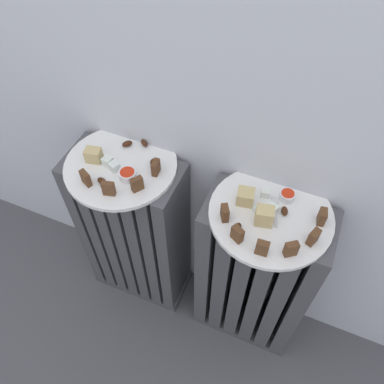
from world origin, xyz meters
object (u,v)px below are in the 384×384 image
object	(u,v)px
radiator_left	(135,234)
radiator_right	(253,278)
fork	(275,209)
jam_bowl_left	(128,175)
jam_bowl_right	(287,195)
plate_left	(121,165)
plate_right	(271,214)

from	to	relation	value
radiator_left	radiator_right	world-z (taller)	same
fork	radiator_left	bearing A→B (deg)	-178.05
jam_bowl_left	jam_bowl_right	world-z (taller)	jam_bowl_left
radiator_left	jam_bowl_right	size ratio (longest dim) A/B	16.88
radiator_right	plate_left	xyz separation A→B (m)	(-0.42, 0.00, 0.35)
radiator_right	jam_bowl_right	size ratio (longest dim) A/B	16.88
plate_right	jam_bowl_left	distance (m)	0.38
plate_left	jam_bowl_right	bearing A→B (deg)	7.51
radiator_right	fork	bearing A→B (deg)	66.95
radiator_left	plate_right	bearing A→B (deg)	-0.00
plate_left	plate_right	bearing A→B (deg)	0.00
jam_bowl_left	radiator_left	bearing A→B (deg)	140.63
plate_left	jam_bowl_right	xyz separation A→B (m)	(0.45, 0.06, 0.02)
jam_bowl_left	fork	xyz separation A→B (m)	(0.39, 0.05, -0.01)
fork	plate_right	bearing A→B (deg)	-113.05
radiator_right	jam_bowl_right	world-z (taller)	jam_bowl_right
jam_bowl_right	radiator_right	bearing A→B (deg)	-111.58
radiator_right	radiator_left	bearing A→B (deg)	180.00
jam_bowl_right	radiator_left	bearing A→B (deg)	-172.49
radiator_left	jam_bowl_left	size ratio (longest dim) A/B	14.43
radiator_right	jam_bowl_right	distance (m)	0.37
radiator_left	plate_right	distance (m)	0.55
fork	plate_left	bearing A→B (deg)	-178.05
radiator_right	plate_left	distance (m)	0.55
plate_left	plate_right	world-z (taller)	same
plate_left	fork	distance (m)	0.43
radiator_right	jam_bowl_right	bearing A→B (deg)	68.42
plate_left	fork	xyz separation A→B (m)	(0.43, 0.01, 0.01)
jam_bowl_right	fork	size ratio (longest dim) A/B	0.43
fork	radiator_right	bearing A→B (deg)	-113.05
plate_right	radiator_right	bearing A→B (deg)	180.00
plate_left	jam_bowl_left	distance (m)	0.06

